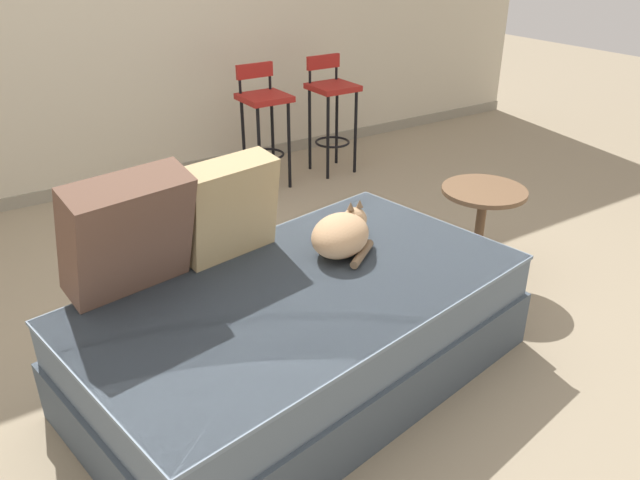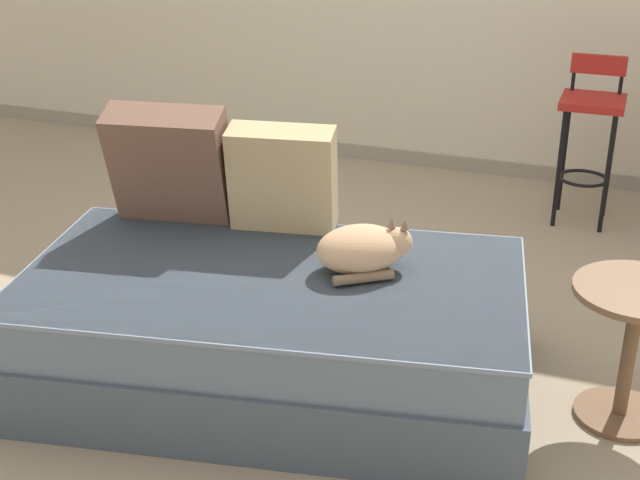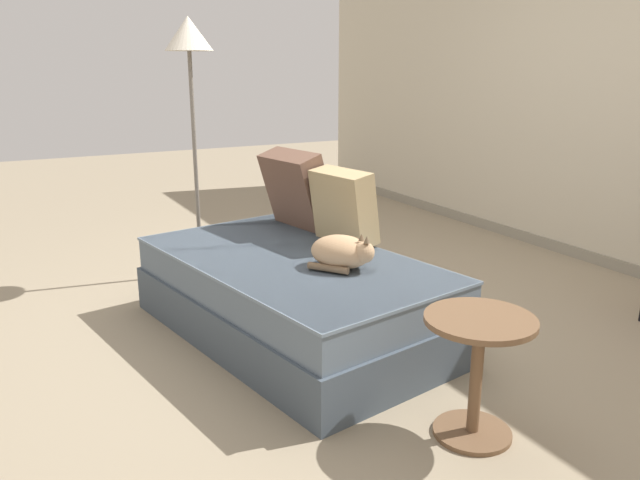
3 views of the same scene
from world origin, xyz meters
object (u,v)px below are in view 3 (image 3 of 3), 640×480
couch (291,295)px  throw_pillow_middle (344,206)px  throw_pillow_corner (297,189)px  side_table (477,359)px  cat (343,252)px  floor_lamp (190,59)px

couch → throw_pillow_middle: size_ratio=4.45×
throw_pillow_corner → side_table: size_ratio=0.99×
throw_pillow_corner → side_table: bearing=-3.2°
throw_pillow_corner → throw_pillow_middle: throw_pillow_corner is taller
throw_pillow_corner → cat: 0.90m
throw_pillow_middle → cat: throw_pillow_middle is taller
cat → floor_lamp: bearing=-170.1°
cat → floor_lamp: floor_lamp is taller
floor_lamp → couch: bearing=5.4°
side_table → floor_lamp: size_ratio=0.29×
couch → side_table: side_table is taller
couch → throw_pillow_middle: (-0.12, 0.40, 0.44)m
throw_pillow_middle → cat: size_ratio=1.12×
throw_pillow_corner → throw_pillow_middle: size_ratio=1.15×
couch → cat: size_ratio=4.96×
couch → throw_pillow_corner: throw_pillow_corner is taller
throw_pillow_corner → side_table: (1.82, -0.10, -0.37)m
couch → side_table: bearing=9.9°
throw_pillow_corner → cat: size_ratio=1.28×
couch → side_table: (1.25, 0.22, 0.11)m
cat → side_table: cat is taller
side_table → floor_lamp: floor_lamp is taller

